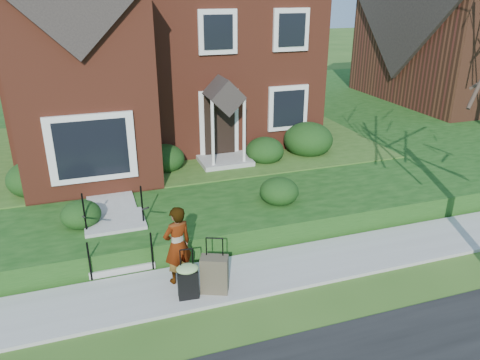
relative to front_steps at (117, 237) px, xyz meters
name	(u,v)px	position (x,y,z in m)	size (l,w,h in m)	color
ground	(245,277)	(2.50, -1.84, -0.47)	(120.00, 120.00, 0.00)	#2D5119
sidewalk	(245,276)	(2.50, -1.84, -0.43)	(60.00, 1.60, 0.08)	#9E9B93
terrace	(249,122)	(6.50, 9.06, -0.17)	(44.00, 20.00, 0.60)	#133C10
walkway	(107,181)	(0.00, 3.16, 0.16)	(1.20, 6.00, 0.06)	#9E9B93
main_house	(150,5)	(2.29, 7.76, 4.79)	(10.40, 10.20, 9.40)	maroon
front_steps	(117,237)	(0.00, 0.00, 0.00)	(1.40, 2.02, 1.50)	#9E9B93
foundation_shrubs	(214,156)	(3.20, 3.05, 0.61)	(10.16, 4.68, 1.16)	black
woman	(177,245)	(1.11, -1.61, 0.46)	(0.63, 0.41, 1.72)	#999999
suitcase_black	(188,279)	(1.16, -2.24, 0.02)	(0.48, 0.40, 1.07)	black
suitcase_olive	(215,274)	(1.72, -2.21, 0.00)	(0.63, 0.50, 1.19)	#4B4332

